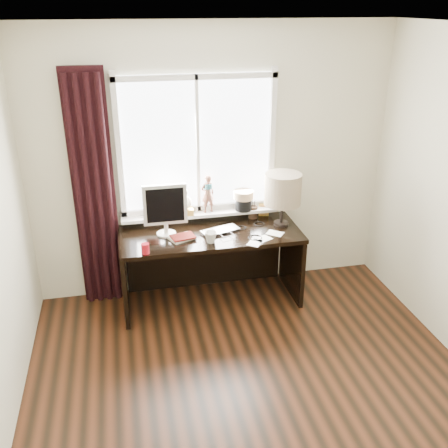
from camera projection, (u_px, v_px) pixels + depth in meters
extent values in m
cube|color=#411F0F|center=(268.00, 421.00, 3.55)|extent=(3.50, 4.00, 0.00)
cube|color=white|center=(286.00, 31.00, 2.49)|extent=(3.50, 4.00, 0.00)
cube|color=beige|center=(213.00, 164.00, 4.81)|extent=(3.50, 0.00, 2.60)
imported|color=silver|center=(220.00, 231.00, 4.69)|extent=(0.41, 0.33, 0.03)
imported|color=white|center=(211.00, 237.00, 4.47)|extent=(0.15, 0.15, 0.11)
cylinder|color=#A60F1A|center=(145.00, 249.00, 4.28)|extent=(0.07, 0.07, 0.09)
cube|color=white|center=(197.00, 145.00, 4.68)|extent=(1.40, 0.02, 1.30)
cube|color=silver|center=(199.00, 208.00, 4.92)|extent=(1.50, 0.05, 0.05)
cube|color=silver|center=(196.00, 77.00, 4.40)|extent=(1.50, 0.05, 0.05)
cube|color=silver|center=(119.00, 150.00, 4.52)|extent=(0.05, 0.05, 1.40)
cube|color=silver|center=(272.00, 142.00, 4.80)|extent=(0.05, 0.05, 1.40)
cube|color=silver|center=(198.00, 146.00, 4.66)|extent=(0.03, 0.05, 1.30)
cube|color=silver|center=(200.00, 213.00, 4.89)|extent=(1.52, 0.18, 0.03)
cylinder|color=#400F0A|center=(151.00, 204.00, 4.73)|extent=(0.15, 0.15, 0.26)
cube|color=gold|center=(185.00, 211.00, 4.82)|extent=(0.15, 0.12, 0.06)
sphere|color=beige|center=(185.00, 202.00, 4.78)|extent=(0.13, 0.13, 0.13)
sphere|color=beige|center=(185.00, 192.00, 4.74)|extent=(0.07, 0.07, 0.07)
imported|color=brown|center=(208.00, 194.00, 4.82)|extent=(0.15, 0.12, 0.38)
cylinder|color=#1E4C51|center=(208.00, 186.00, 4.77)|extent=(0.10, 0.10, 0.05)
cylinder|color=black|center=(243.00, 204.00, 4.91)|extent=(0.16, 0.16, 0.12)
cylinder|color=#8C6B4C|center=(244.00, 195.00, 4.87)|extent=(0.20, 0.20, 0.08)
cube|color=black|center=(94.00, 193.00, 4.59)|extent=(0.38, 0.05, 2.25)
cylinder|color=black|center=(79.00, 198.00, 4.54)|extent=(0.06, 0.06, 2.20)
cylinder|color=black|center=(89.00, 197.00, 4.56)|extent=(0.06, 0.06, 2.20)
cylinder|color=black|center=(99.00, 196.00, 4.58)|extent=(0.06, 0.06, 2.20)
cylinder|color=black|center=(109.00, 195.00, 4.59)|extent=(0.06, 0.06, 2.20)
cube|color=black|center=(210.00, 234.00, 4.69)|extent=(1.70, 0.70, 0.04)
cube|color=black|center=(124.00, 278.00, 4.68)|extent=(0.04, 0.64, 0.71)
cube|color=black|center=(292.00, 261.00, 5.00)|extent=(0.04, 0.64, 0.71)
cube|color=black|center=(205.00, 254.00, 5.14)|extent=(1.60, 0.03, 0.71)
cylinder|color=beige|center=(166.00, 234.00, 4.64)|extent=(0.18, 0.18, 0.01)
cylinder|color=beige|center=(166.00, 228.00, 4.62)|extent=(0.04, 0.04, 0.10)
cube|color=beige|center=(165.00, 204.00, 4.52)|extent=(0.40, 0.04, 0.38)
cube|color=black|center=(165.00, 205.00, 4.50)|extent=(0.34, 0.01, 0.32)
cube|color=beige|center=(182.00, 238.00, 4.56)|extent=(0.27, 0.23, 0.02)
cube|color=#5C100B|center=(183.00, 237.00, 4.54)|extent=(0.24, 0.19, 0.01)
cylinder|color=black|center=(253.00, 212.00, 4.98)|extent=(0.09, 0.09, 0.12)
cylinder|color=black|center=(251.00, 207.00, 4.96)|extent=(0.01, 0.01, 0.22)
cylinder|color=black|center=(254.00, 209.00, 4.96)|extent=(0.01, 0.01, 0.19)
cylinder|color=black|center=(253.00, 206.00, 4.96)|extent=(0.01, 0.01, 0.25)
cylinder|color=black|center=(254.00, 209.00, 4.98)|extent=(0.01, 0.01, 0.17)
cube|color=gold|center=(264.00, 210.00, 5.03)|extent=(0.10, 0.04, 0.13)
cube|color=#996633|center=(264.00, 210.00, 5.02)|extent=(0.07, 0.02, 0.10)
cylinder|color=black|center=(281.00, 223.00, 4.84)|extent=(0.14, 0.14, 0.03)
cylinder|color=black|center=(282.00, 212.00, 4.79)|extent=(0.03, 0.03, 0.22)
cylinder|color=#BEAF8A|center=(283.00, 189.00, 4.69)|extent=(0.35, 0.35, 0.30)
cube|color=white|center=(263.00, 239.00, 4.55)|extent=(0.18, 0.17, 0.00)
cube|color=white|center=(275.00, 233.00, 4.66)|extent=(0.19, 0.18, 0.00)
cube|color=white|center=(255.00, 243.00, 4.48)|extent=(0.18, 0.19, 0.00)
torus|color=black|center=(255.00, 238.00, 4.57)|extent=(0.18, 0.18, 0.01)
torus|color=black|center=(259.00, 224.00, 4.85)|extent=(0.13, 0.13, 0.01)
torus|color=black|center=(241.00, 228.00, 4.77)|extent=(0.13, 0.13, 0.01)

